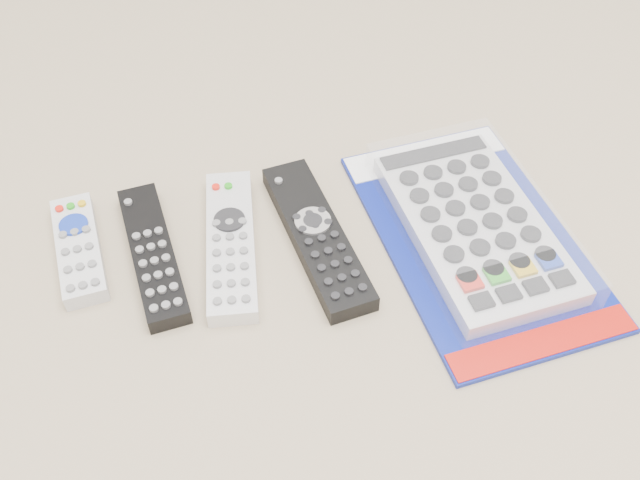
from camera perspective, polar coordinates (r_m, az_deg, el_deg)
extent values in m
plane|color=gray|center=(0.77, -2.43, -0.24)|extent=(5.00, 5.00, 0.00)
cube|color=silver|center=(0.80, -18.73, -0.67)|extent=(0.06, 0.15, 0.02)
cylinder|color=#152FA3|center=(0.81, -19.12, 1.17)|extent=(0.03, 0.03, 0.00)
cube|color=black|center=(0.77, -13.24, -1.04)|extent=(0.06, 0.19, 0.02)
cube|color=silver|center=(0.77, -7.14, -0.27)|extent=(0.07, 0.20, 0.02)
cylinder|color=black|center=(0.77, -7.26, 1.62)|extent=(0.04, 0.04, 0.00)
cube|color=black|center=(0.77, -0.29, 0.38)|extent=(0.08, 0.22, 0.02)
cylinder|color=silver|center=(0.76, -0.58, 1.54)|extent=(0.05, 0.05, 0.00)
cube|color=navy|center=(0.79, 12.28, 0.21)|extent=(0.23, 0.34, 0.01)
cube|color=white|center=(0.87, 8.36, 6.80)|extent=(0.20, 0.06, 0.00)
cube|color=#B6150D|center=(0.72, 17.39, -7.79)|extent=(0.19, 0.05, 0.00)
cube|color=silver|center=(0.79, 12.27, 1.08)|extent=(0.16, 0.26, 0.02)
cube|color=white|center=(0.78, 12.37, 1.52)|extent=(0.18, 0.28, 0.04)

